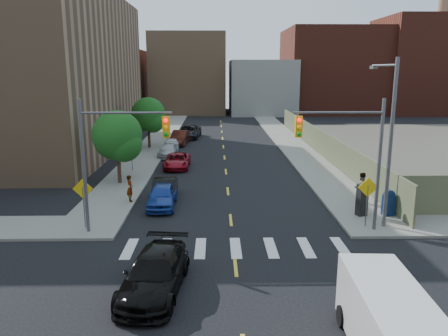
{
  "coord_description": "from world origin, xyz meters",
  "views": [
    {
      "loc": [
        -0.84,
        -15.59,
        8.4
      ],
      "look_at": [
        -0.3,
        12.59,
        2.0
      ],
      "focal_mm": 35.0,
      "sensor_mm": 36.0,
      "label": 1
    }
  ],
  "objects_px": {
    "parked_car_blue": "(162,196)",
    "payphone": "(362,200)",
    "parked_car_maroon": "(180,138)",
    "cargo_van": "(386,318)",
    "parked_car_grey": "(189,132)",
    "mailbox": "(389,203)",
    "black_sedan": "(155,273)",
    "parked_car_silver": "(168,150)",
    "pedestrian_east": "(361,188)",
    "parked_car_black": "(165,190)",
    "parked_car_red": "(177,161)",
    "parked_car_white": "(171,145)",
    "pedestrian_west": "(130,188)"
  },
  "relations": [
    {
      "from": "parked_car_blue",
      "to": "payphone",
      "type": "height_order",
      "value": "payphone"
    },
    {
      "from": "black_sedan",
      "to": "parked_car_grey",
      "type": "bearing_deg",
      "value": 97.48
    },
    {
      "from": "parked_car_white",
      "to": "mailbox",
      "type": "relative_size",
      "value": 2.55
    },
    {
      "from": "parked_car_red",
      "to": "payphone",
      "type": "xyz_separation_m",
      "value": [
        11.75,
        -13.26,
        0.44
      ]
    },
    {
      "from": "cargo_van",
      "to": "payphone",
      "type": "height_order",
      "value": "cargo_van"
    },
    {
      "from": "parked_car_grey",
      "to": "pedestrian_west",
      "type": "relative_size",
      "value": 3.34
    },
    {
      "from": "parked_car_silver",
      "to": "payphone",
      "type": "bearing_deg",
      "value": -52.19
    },
    {
      "from": "cargo_van",
      "to": "pedestrian_east",
      "type": "relative_size",
      "value": 2.55
    },
    {
      "from": "parked_car_black",
      "to": "parked_car_red",
      "type": "bearing_deg",
      "value": 89.25
    },
    {
      "from": "parked_car_maroon",
      "to": "payphone",
      "type": "relative_size",
      "value": 2.58
    },
    {
      "from": "parked_car_white",
      "to": "pedestrian_east",
      "type": "bearing_deg",
      "value": -59.66
    },
    {
      "from": "parked_car_blue",
      "to": "parked_car_maroon",
      "type": "relative_size",
      "value": 0.88
    },
    {
      "from": "pedestrian_east",
      "to": "black_sedan",
      "type": "bearing_deg",
      "value": 34.5
    },
    {
      "from": "parked_car_black",
      "to": "parked_car_grey",
      "type": "bearing_deg",
      "value": 89.25
    },
    {
      "from": "parked_car_blue",
      "to": "parked_car_silver",
      "type": "height_order",
      "value": "parked_car_blue"
    },
    {
      "from": "parked_car_blue",
      "to": "mailbox",
      "type": "distance_m",
      "value": 13.49
    },
    {
      "from": "parked_car_grey",
      "to": "black_sedan",
      "type": "xyz_separation_m",
      "value": [
        1.0,
        -38.67,
        -0.04
      ]
    },
    {
      "from": "black_sedan",
      "to": "pedestrian_east",
      "type": "height_order",
      "value": "pedestrian_east"
    },
    {
      "from": "mailbox",
      "to": "pedestrian_east",
      "type": "bearing_deg",
      "value": 98.55
    },
    {
      "from": "parked_car_maroon",
      "to": "cargo_van",
      "type": "height_order",
      "value": "cargo_van"
    },
    {
      "from": "parked_car_silver",
      "to": "mailbox",
      "type": "distance_m",
      "value": 23.45
    },
    {
      "from": "parked_car_silver",
      "to": "parked_car_maroon",
      "type": "bearing_deg",
      "value": 87.65
    },
    {
      "from": "parked_car_black",
      "to": "pedestrian_east",
      "type": "distance_m",
      "value": 12.56
    },
    {
      "from": "parked_car_black",
      "to": "parked_car_grey",
      "type": "xyz_separation_m",
      "value": [
        0.0,
        26.54,
        0.1
      ]
    },
    {
      "from": "payphone",
      "to": "pedestrian_east",
      "type": "bearing_deg",
      "value": 53.2
    },
    {
      "from": "parked_car_red",
      "to": "parked_car_maroon",
      "type": "relative_size",
      "value": 0.96
    },
    {
      "from": "cargo_van",
      "to": "parked_car_grey",
      "type": "bearing_deg",
      "value": 104.06
    },
    {
      "from": "parked_car_grey",
      "to": "payphone",
      "type": "distance_m",
      "value": 32.48
    },
    {
      "from": "parked_car_black",
      "to": "mailbox",
      "type": "relative_size",
      "value": 2.76
    },
    {
      "from": "parked_car_black",
      "to": "parked_car_grey",
      "type": "height_order",
      "value": "parked_car_grey"
    },
    {
      "from": "parked_car_maroon",
      "to": "cargo_van",
      "type": "xyz_separation_m",
      "value": [
        9.11,
        -37.7,
        0.4
      ]
    },
    {
      "from": "parked_car_red",
      "to": "pedestrian_east",
      "type": "relative_size",
      "value": 2.32
    },
    {
      "from": "cargo_van",
      "to": "mailbox",
      "type": "height_order",
      "value": "cargo_van"
    },
    {
      "from": "parked_car_grey",
      "to": "pedestrian_east",
      "type": "xyz_separation_m",
      "value": [
        12.48,
        -27.87,
        0.34
      ]
    },
    {
      "from": "parked_car_black",
      "to": "parked_car_red",
      "type": "xyz_separation_m",
      "value": [
        0.0,
        9.52,
        -0.06
      ]
    },
    {
      "from": "mailbox",
      "to": "payphone",
      "type": "height_order",
      "value": "payphone"
    },
    {
      "from": "parked_car_blue",
      "to": "pedestrian_west",
      "type": "xyz_separation_m",
      "value": [
        -2.1,
        0.7,
        0.29
      ]
    },
    {
      "from": "parked_car_red",
      "to": "parked_car_white",
      "type": "bearing_deg",
      "value": 99.73
    },
    {
      "from": "parked_car_grey",
      "to": "black_sedan",
      "type": "relative_size",
      "value": 1.09
    },
    {
      "from": "parked_car_grey",
      "to": "cargo_van",
      "type": "relative_size",
      "value": 1.14
    },
    {
      "from": "parked_car_red",
      "to": "pedestrian_east",
      "type": "distance_m",
      "value": 16.55
    },
    {
      "from": "parked_car_blue",
      "to": "pedestrian_west",
      "type": "bearing_deg",
      "value": 160.88
    },
    {
      "from": "parked_car_white",
      "to": "parked_car_maroon",
      "type": "xyz_separation_m",
      "value": [
        0.58,
        3.9,
        0.13
      ]
    },
    {
      "from": "payphone",
      "to": "parked_car_red",
      "type": "bearing_deg",
      "value": 111.69
    },
    {
      "from": "parked_car_blue",
      "to": "payphone",
      "type": "distance_m",
      "value": 11.97
    },
    {
      "from": "parked_car_black",
      "to": "parked_car_white",
      "type": "xyz_separation_m",
      "value": [
        -1.3,
        17.76,
        -0.03
      ]
    },
    {
      "from": "parked_car_red",
      "to": "parked_car_silver",
      "type": "distance_m",
      "value": 5.24
    },
    {
      "from": "parked_car_black",
      "to": "cargo_van",
      "type": "xyz_separation_m",
      "value": [
        8.4,
        -16.05,
        0.49
      ]
    },
    {
      "from": "parked_car_black",
      "to": "mailbox",
      "type": "height_order",
      "value": "mailbox"
    },
    {
      "from": "parked_car_grey",
      "to": "mailbox",
      "type": "height_order",
      "value": "mailbox"
    }
  ]
}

